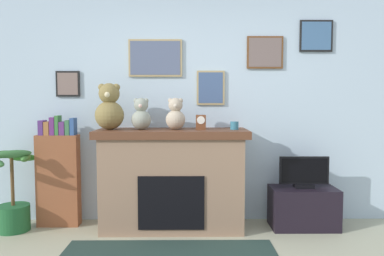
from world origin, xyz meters
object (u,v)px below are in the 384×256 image
teddy_bear_grey (109,109)px  teddy_bear_tan (141,115)px  television (304,173)px  teddy_bear_cream (176,115)px  candle_jar (234,126)px  tv_stand (303,208)px  mantel_clock (201,122)px  fireplace (172,178)px  potted_plant (13,198)px  bookshelf (58,175)px

teddy_bear_grey → teddy_bear_tan: bearing=0.0°
television → teddy_bear_tan: 1.86m
television → teddy_bear_cream: (-1.38, -0.01, 0.62)m
candle_jar → teddy_bear_cream: (-0.63, -0.00, 0.11)m
tv_stand → mantel_clock: size_ratio=4.51×
tv_stand → fireplace: bearing=179.7°
tv_stand → candle_jar: (-0.76, -0.01, 0.90)m
potted_plant → television: bearing=1.3°
television → fireplace: bearing=179.7°
fireplace → teddy_bear_tan: (-0.33, -0.02, 0.68)m
fireplace → mantel_clock: (0.31, -0.02, 0.61)m
mantel_clock → fireplace: bearing=176.4°
bookshelf → teddy_bear_grey: (0.60, -0.11, 0.73)m
teddy_bear_tan → teddy_bear_cream: 0.36m
fireplace → teddy_bear_grey: teddy_bear_grey is taller
teddy_bear_tan → tv_stand: bearing=0.4°
teddy_bear_tan → teddy_bear_grey: bearing=-180.0°
candle_jar → teddy_bear_tan: (-0.99, -0.00, 0.11)m
tv_stand → teddy_bear_grey: 2.34m
mantel_clock → teddy_bear_tan: size_ratio=0.46×
bookshelf → potted_plant: 0.51m
television → mantel_clock: (-1.12, -0.01, 0.55)m
bookshelf → tv_stand: 2.70m
television → teddy_bear_grey: bearing=-179.7°
teddy_bear_cream → teddy_bear_grey: bearing=-180.0°
bookshelf → potted_plant: bearing=-158.3°
candle_jar → fireplace: bearing=178.5°
candle_jar → teddy_bear_grey: size_ratio=0.18×
bookshelf → tv_stand: bearing=-2.1°
fireplace → teddy_bear_tan: 0.76m
tv_stand → candle_jar: candle_jar is taller
fireplace → candle_jar: 0.88m
mantel_clock → bookshelf: bearing=175.9°
bookshelf → mantel_clock: size_ratio=7.81×
television → teddy_bear_grey: teddy_bear_grey is taller
teddy_bear_grey → fireplace: bearing=1.6°
potted_plant → mantel_clock: (1.99, 0.06, 0.80)m
bookshelf → teddy_bear_cream: bearing=-4.9°
candle_jar → mantel_clock: size_ratio=0.56×
television → teddy_bear_tan: (-1.75, -0.01, 0.62)m
fireplace → potted_plant: (-1.68, -0.08, -0.19)m
candle_jar → teddy_bear_cream: bearing=-180.0°
tv_stand → teddy_bear_grey: teddy_bear_grey is taller
television → teddy_bear_grey: (-2.08, -0.01, 0.69)m
mantel_clock → teddy_bear_cream: teddy_bear_cream is taller
candle_jar → mantel_clock: mantel_clock is taller
television → mantel_clock: 1.24m
tv_stand → teddy_bear_tan: (-1.75, -0.01, 1.00)m
potted_plant → bookshelf: bearing=21.7°
bookshelf → teddy_bear_tan: bearing=-6.8°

